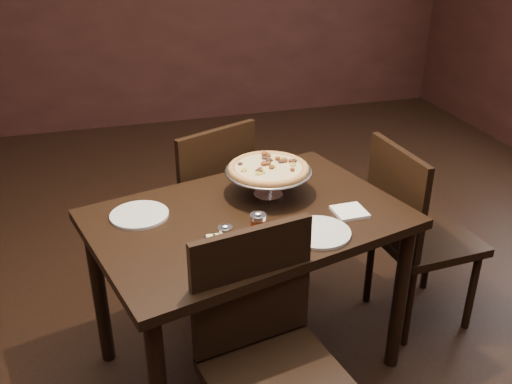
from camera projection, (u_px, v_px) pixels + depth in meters
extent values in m
cube|color=black|center=(258.00, 348.00, 2.88)|extent=(6.00, 7.00, 0.02)
cube|color=black|center=(248.00, 219.00, 2.44)|extent=(1.48, 1.16, 0.04)
cylinder|color=black|center=(400.00, 299.00, 2.61)|extent=(0.07, 0.07, 0.77)
cylinder|color=black|center=(100.00, 294.00, 2.64)|extent=(0.07, 0.07, 0.77)
cylinder|color=black|center=(307.00, 229.00, 3.17)|extent=(0.07, 0.07, 0.77)
cylinder|color=silver|center=(268.00, 194.00, 2.60)|extent=(0.13, 0.13, 0.01)
cylinder|color=silver|center=(268.00, 183.00, 2.57)|extent=(0.03, 0.03, 0.10)
cylinder|color=silver|center=(268.00, 172.00, 2.55)|extent=(0.10, 0.10, 0.01)
cylinder|color=#A7A7AC|center=(268.00, 171.00, 2.54)|extent=(0.38, 0.38, 0.01)
torus|color=#A7A7AC|center=(268.00, 171.00, 2.54)|extent=(0.39, 0.39, 0.01)
cylinder|color=olive|center=(268.00, 169.00, 2.54)|extent=(0.35, 0.35, 0.01)
torus|color=olive|center=(268.00, 168.00, 2.54)|extent=(0.36, 0.36, 0.03)
cylinder|color=tan|center=(268.00, 167.00, 2.54)|extent=(0.30, 0.30, 0.01)
cylinder|color=beige|center=(225.00, 239.00, 2.19)|extent=(0.05, 0.05, 0.07)
cylinder|color=silver|center=(225.00, 229.00, 2.17)|extent=(0.06, 0.06, 0.02)
ellipsoid|color=silver|center=(225.00, 226.00, 2.16)|extent=(0.03, 0.03, 0.01)
cylinder|color=maroon|center=(258.00, 228.00, 2.25)|extent=(0.06, 0.06, 0.08)
cylinder|color=silver|center=(258.00, 217.00, 2.23)|extent=(0.06, 0.06, 0.02)
ellipsoid|color=silver|center=(258.00, 213.00, 2.22)|extent=(0.03, 0.03, 0.01)
cylinder|color=black|center=(215.00, 244.00, 2.17)|extent=(0.09, 0.09, 0.05)
cube|color=#CDBE76|center=(211.00, 242.00, 2.16)|extent=(0.04, 0.03, 0.06)
cube|color=#CDBE76|center=(218.00, 241.00, 2.16)|extent=(0.04, 0.03, 0.06)
cube|color=white|center=(350.00, 212.00, 2.44)|extent=(0.14, 0.14, 0.01)
cylinder|color=silver|center=(139.00, 215.00, 2.42)|extent=(0.25, 0.25, 0.01)
cylinder|color=silver|center=(318.00, 232.00, 2.29)|extent=(0.26, 0.26, 0.01)
cone|color=silver|center=(292.00, 177.00, 2.47)|extent=(0.16, 0.16, 0.00)
cylinder|color=black|center=(292.00, 176.00, 2.47)|extent=(0.11, 0.09, 0.02)
cube|color=black|center=(197.00, 208.00, 3.19)|extent=(0.62, 0.62, 0.04)
cube|color=black|center=(218.00, 175.00, 2.92)|extent=(0.44, 0.22, 0.49)
cylinder|color=black|center=(206.00, 223.00, 3.54)|extent=(0.04, 0.04, 0.46)
cylinder|color=black|center=(153.00, 244.00, 3.32)|extent=(0.04, 0.04, 0.46)
cylinder|color=black|center=(245.00, 248.00, 3.28)|extent=(0.04, 0.04, 0.46)
cylinder|color=black|center=(190.00, 272.00, 3.06)|extent=(0.04, 0.04, 0.46)
cube|color=black|center=(279.00, 384.00, 2.02)|extent=(0.55, 0.55, 0.04)
cube|color=black|center=(252.00, 287.00, 2.06)|extent=(0.47, 0.12, 0.49)
cylinder|color=black|center=(296.00, 383.00, 2.36)|extent=(0.04, 0.04, 0.46)
cube|color=black|center=(425.00, 238.00, 2.90)|extent=(0.49, 0.49, 0.04)
cube|color=black|center=(396.00, 196.00, 2.72)|extent=(0.06, 0.47, 0.49)
cylinder|color=black|center=(472.00, 292.00, 2.91)|extent=(0.04, 0.04, 0.45)
cylinder|color=black|center=(428.00, 254.00, 3.23)|extent=(0.04, 0.04, 0.45)
cylinder|color=black|center=(409.00, 307.00, 2.80)|extent=(0.04, 0.04, 0.45)
cylinder|color=black|center=(370.00, 267.00, 3.12)|extent=(0.04, 0.04, 0.45)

